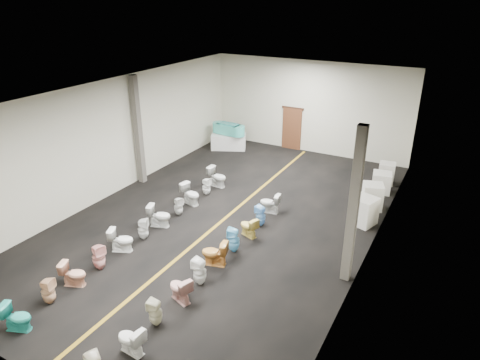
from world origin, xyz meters
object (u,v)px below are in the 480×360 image
(display_table, at_px, (229,141))
(toilet_left_10, at_px, (217,177))
(toilet_right_4, at_px, (200,271))
(toilet_left_9, at_px, (206,187))
(bathtub, at_px, (228,129))
(toilet_right_6, at_px, (234,240))
(appliance_crate_c, at_px, (381,182))
(toilet_left_1, at_px, (48,291))
(appliance_crate_a, at_px, (364,211))
(appliance_crate_b, at_px, (372,196))
(toilet_left_8, at_px, (191,194))
(toilet_left_6, at_px, (159,216))
(toilet_left_0, at_px, (17,317))
(toilet_left_5, at_px, (143,229))
(toilet_left_3, at_px, (99,257))
(toilet_left_2, at_px, (74,274))
(toilet_right_2, at_px, (155,313))
(toilet_left_7, at_px, (178,206))
(toilet_right_1, at_px, (131,340))
(toilet_right_5, at_px, (215,253))
(toilet_right_8, at_px, (261,216))
(toilet_right_3, at_px, (180,289))
(toilet_right_7, at_px, (249,227))
(appliance_crate_d, at_px, (386,173))
(toilet_left_4, at_px, (121,240))
(toilet_right_9, at_px, (270,203))

(display_table, relative_size, toilet_left_10, 2.09)
(toilet_right_4, bearing_deg, toilet_left_9, -148.56)
(bathtub, xyz_separation_m, toilet_right_6, (4.92, -8.20, -0.67))
(appliance_crate_c, distance_m, toilet_left_1, 12.60)
(appliance_crate_a, bearing_deg, appliance_crate_b, 90.00)
(toilet_left_8, bearing_deg, toilet_left_6, -167.52)
(toilet_left_0, bearing_deg, toilet_left_5, -19.95)
(toilet_left_10, bearing_deg, display_table, 28.26)
(toilet_left_8, bearing_deg, toilet_left_3, -167.63)
(appliance_crate_b, distance_m, toilet_left_8, 6.80)
(appliance_crate_b, xyz_separation_m, toilet_left_0, (-5.96, -10.41, -0.13))
(toilet_left_2, distance_m, toilet_left_9, 6.58)
(toilet_left_10, bearing_deg, toilet_right_2, -155.05)
(toilet_left_7, bearing_deg, toilet_right_1, -132.04)
(toilet_left_10, xyz_separation_m, toilet_right_5, (2.86, -4.84, -0.02))
(toilet_right_4, bearing_deg, toilet_left_0, -38.24)
(toilet_right_1, relative_size, toilet_right_2, 0.99)
(display_table, xyz_separation_m, appliance_crate_b, (8.01, -3.20, 0.10))
(display_table, xyz_separation_m, toilet_right_6, (4.92, -8.20, 0.02))
(toilet_left_1, height_order, toilet_right_6, toilet_right_6)
(toilet_left_3, height_order, toilet_right_6, toilet_left_3)
(toilet_left_0, bearing_deg, toilet_right_8, -42.55)
(toilet_right_3, bearing_deg, toilet_right_2, 19.55)
(bathtub, relative_size, toilet_right_1, 2.60)
(toilet_left_1, height_order, toilet_right_4, toilet_right_4)
(toilet_right_7, bearing_deg, toilet_left_7, -71.06)
(toilet_right_7, bearing_deg, toilet_left_3, -18.20)
(appliance_crate_d, xyz_separation_m, toilet_right_1, (-3.09, -12.25, -0.10))
(toilet_left_3, xyz_separation_m, toilet_left_8, (-0.06, 4.75, -0.00))
(toilet_left_10, bearing_deg, toilet_left_6, -176.18)
(toilet_left_9, xyz_separation_m, toilet_right_4, (2.93, -4.88, 0.04))
(toilet_right_5, xyz_separation_m, toilet_right_8, (0.16, 2.75, -0.02))
(toilet_right_5, height_order, toilet_right_7, toilet_right_5)
(display_table, xyz_separation_m, appliance_crate_d, (8.01, -0.62, 0.07))
(toilet_right_3, bearing_deg, toilet_right_6, -162.77)
(display_table, xyz_separation_m, bathtub, (-0.00, 0.00, 0.69))
(toilet_right_1, bearing_deg, toilet_right_5, -173.04)
(display_table, distance_m, toilet_right_2, 12.86)
(toilet_right_6, bearing_deg, toilet_left_1, -49.71)
(toilet_left_9, bearing_deg, toilet_left_0, -172.55)
(appliance_crate_d, height_order, toilet_left_4, appliance_crate_d)
(toilet_left_6, bearing_deg, appliance_crate_a, -78.23)
(appliance_crate_c, bearing_deg, toilet_right_9, -130.50)
(toilet_left_7, bearing_deg, toilet_left_2, -160.29)
(toilet_right_2, distance_m, toilet_right_9, 6.59)
(toilet_right_2, relative_size, toilet_right_5, 0.91)
(toilet_right_1, xyz_separation_m, toilet_right_8, (0.02, 6.52, 0.02))
(toilet_left_4, relative_size, toilet_right_2, 1.06)
(toilet_left_6, height_order, toilet_right_5, toilet_left_6)
(toilet_left_4, xyz_separation_m, toilet_right_2, (3.01, -2.07, -0.02))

